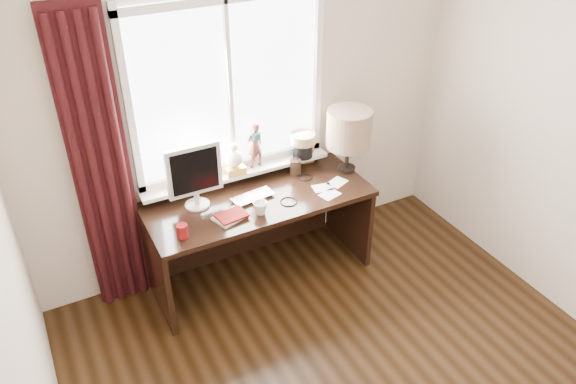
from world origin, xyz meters
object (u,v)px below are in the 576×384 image
laptop (253,197)px  monitor (194,173)px  mug (260,208)px  table_lamp (349,129)px  desk (254,217)px  red_cup (182,231)px

laptop → monitor: bearing=158.7°
monitor → mug: bearing=-40.0°
laptop → table_lamp: (0.84, 0.03, 0.35)m
mug → table_lamp: table_lamp is taller
monitor → table_lamp: 1.25m
desk → table_lamp: 1.01m
red_cup → monitor: monitor is taller
red_cup → monitor: bearing=55.4°
table_lamp → laptop: bearing=-177.9°
laptop → red_cup: red_cup is taller
table_lamp → desk: bearing=175.7°
red_cup → monitor: (0.22, 0.31, 0.23)m
red_cup → desk: red_cup is taller
mug → desk: 0.42m
red_cup → laptop: bearing=18.9°
mug → red_cup: size_ratio=1.02×
mug → desk: mug is taller
monitor → desk: bearing=-1.4°
mug → table_lamp: 0.96m
mug → red_cup: mug is taller
red_cup → mug: bearing=0.6°
desk → monitor: bearing=178.6°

